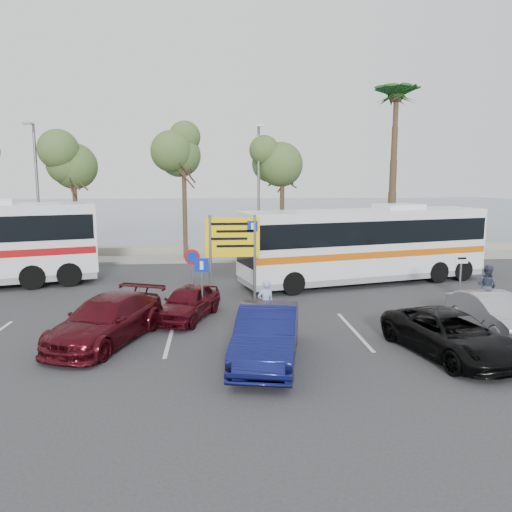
{
  "coord_description": "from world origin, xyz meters",
  "views": [
    {
      "loc": [
        0.24,
        -16.79,
        5.1
      ],
      "look_at": [
        1.93,
        3.0,
        1.96
      ],
      "focal_mm": 35.0,
      "sensor_mm": 36.0,
      "label": 1
    }
  ],
  "objects": [
    {
      "name": "street_lamp_left",
      "position": [
        -10.0,
        13.52,
        4.6
      ],
      "size": [
        0.45,
        1.15,
        8.01
      ],
      "color": "slate",
      "rests_on": "kerb_strip"
    },
    {
      "name": "sea",
      "position": [
        0.0,
        60.0,
        0.01
      ],
      "size": [
        140.0,
        140.0,
        0.0
      ],
      "primitive_type": "plane",
      "color": "#3B4B5E",
      "rests_on": "ground"
    },
    {
      "name": "sign_taxi",
      "position": [
        9.8,
        1.49,
        1.42
      ],
      "size": [
        0.5,
        0.07,
        2.2
      ],
      "color": "slate",
      "rests_on": "ground"
    },
    {
      "name": "lane_markings",
      "position": [
        -1.14,
        -1.0,
        0.0
      ],
      "size": [
        12.02,
        4.2,
        0.01
      ],
      "primitive_type": null,
      "color": "silver",
      "rests_on": "ground"
    },
    {
      "name": "car_red",
      "position": [
        -0.71,
        0.93,
        0.62
      ],
      "size": [
        2.62,
        3.91,
        1.24
      ],
      "primitive_type": "imported",
      "rotation": [
        0.0,
        0.0,
        -0.35
      ],
      "color": "#480A13",
      "rests_on": "ground"
    },
    {
      "name": "coach_bus_right",
      "position": [
        7.5,
        6.5,
        1.76
      ],
      "size": [
        12.46,
        5.58,
        3.8
      ],
      "color": "white",
      "rests_on": "ground"
    },
    {
      "name": "pedestrian_near",
      "position": [
        2.0,
        -0.15,
        0.81
      ],
      "size": [
        0.67,
        0.53,
        1.62
      ],
      "primitive_type": "imported",
      "rotation": [
        0.0,
        0.0,
        3.4
      ],
      "color": "#97B1DC",
      "rests_on": "ground"
    },
    {
      "name": "direction_sign",
      "position": [
        1.0,
        3.2,
        2.43
      ],
      "size": [
        2.2,
        0.12,
        3.6
      ],
      "color": "slate",
      "rests_on": "ground"
    },
    {
      "name": "car_maroon",
      "position": [
        -3.11,
        -1.47,
        0.71
      ],
      "size": [
        3.61,
        5.28,
        1.42
      ],
      "primitive_type": "imported",
      "rotation": [
        0.0,
        0.0,
        -0.37
      ],
      "color": "#480C14",
      "rests_on": "ground"
    },
    {
      "name": "ground",
      "position": [
        0.0,
        0.0,
        0.0
      ],
      "size": [
        120.0,
        120.0,
        0.0
      ],
      "primitive_type": "plane",
      "color": "#2E2E31",
      "rests_on": "ground"
    },
    {
      "name": "seawall",
      "position": [
        0.0,
        16.0,
        0.3
      ],
      "size": [
        48.0,
        0.8,
        0.6
      ],
      "primitive_type": "cube",
      "color": "gray",
      "rests_on": "ground"
    },
    {
      "name": "suv_black",
      "position": [
        7.0,
        -3.5,
        0.63
      ],
      "size": [
        3.08,
        4.9,
        1.26
      ],
      "primitive_type": "imported",
      "rotation": [
        0.0,
        0.0,
        0.23
      ],
      "color": "black",
      "rests_on": "ground"
    },
    {
      "name": "pedestrian_far",
      "position": [
        11.0,
        1.66,
        0.84
      ],
      "size": [
        0.97,
        1.03,
        1.69
      ],
      "primitive_type": "imported",
      "rotation": [
        0.0,
        0.0,
        2.12
      ],
      "color": "#383D55",
      "rests_on": "ground"
    },
    {
      "name": "kerb_strip",
      "position": [
        0.0,
        14.0,
        0.07
      ],
      "size": [
        44.0,
        2.4,
        0.15
      ],
      "primitive_type": "cube",
      "color": "gray",
      "rests_on": "ground"
    },
    {
      "name": "street_lamp_right",
      "position": [
        3.0,
        13.52,
        4.6
      ],
      "size": [
        0.45,
        1.15,
        8.01
      ],
      "color": "slate",
      "rests_on": "kerb_strip"
    },
    {
      "name": "tree_mid",
      "position": [
        -1.5,
        14.0,
        6.65
      ],
      "size": [
        3.2,
        3.2,
        8.0
      ],
      "color": "#382619",
      "rests_on": "kerb_strip"
    },
    {
      "name": "tree_left",
      "position": [
        -8.0,
        14.0,
        6.0
      ],
      "size": [
        3.2,
        3.2,
        7.2
      ],
      "color": "#382619",
      "rests_on": "kerb_strip"
    },
    {
      "name": "tree_right",
      "position": [
        4.5,
        14.0,
        6.17
      ],
      "size": [
        3.2,
        3.2,
        7.4
      ],
      "color": "#382619",
      "rests_on": "kerb_strip"
    },
    {
      "name": "car_blue",
      "position": [
        1.69,
        -3.5,
        0.77
      ],
      "size": [
        2.49,
        4.88,
        1.53
      ],
      "primitive_type": "imported",
      "rotation": [
        0.0,
        0.0,
        -0.19
      ],
      "color": "#11154F",
      "rests_on": "ground"
    },
    {
      "name": "sign_parking",
      "position": [
        -0.2,
        0.79,
        1.47
      ],
      "size": [
        0.5,
        0.07,
        2.25
      ],
      "color": "slate",
      "rests_on": "ground"
    },
    {
      "name": "palm_tree",
      "position": [
        11.5,
        14.0,
        9.87
      ],
      "size": [
        4.8,
        4.8,
        11.2
      ],
      "color": "#382619",
      "rests_on": "kerb_strip"
    },
    {
      "name": "car_silver_b",
      "position": [
        9.4,
        -1.62,
        0.66
      ],
      "size": [
        1.52,
        4.03,
        1.31
      ],
      "primitive_type": "imported",
      "rotation": [
        0.0,
        0.0,
        0.03
      ],
      "color": "#95959A",
      "rests_on": "ground"
    },
    {
      "name": "sign_no_stop",
      "position": [
        -0.6,
        2.38,
        1.58
      ],
      "size": [
        0.6,
        0.08,
        2.35
      ],
      "color": "slate",
      "rests_on": "ground"
    }
  ]
}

